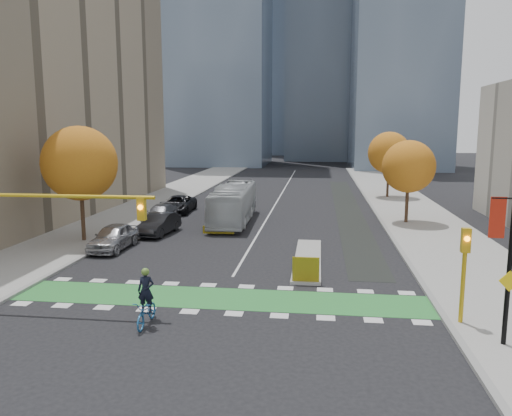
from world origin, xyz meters
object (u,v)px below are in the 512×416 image
(traffic_signal_east, at_px, (464,261))
(bus, at_px, (234,203))
(tree_east_near, at_px, (409,167))
(parked_car_c, at_px, (160,214))
(cyclist, at_px, (147,306))
(parked_car_d, at_px, (178,204))
(traffic_signal_west, at_px, (36,219))
(tree_west, at_px, (80,163))
(parked_car_a, at_px, (113,237))
(hazard_board, at_px, (306,269))
(tree_east_far, at_px, (389,153))
(parked_car_b, at_px, (159,224))

(traffic_signal_east, bearing_deg, bus, 121.58)
(tree_east_near, height_order, traffic_signal_east, tree_east_near)
(tree_east_near, xyz_separation_m, parked_car_c, (-21.00, -1.82, -4.13))
(cyclist, relative_size, bus, 0.21)
(parked_car_c, bearing_deg, parked_car_d, 90.76)
(traffic_signal_west, distance_m, traffic_signal_east, 18.48)
(traffic_signal_west, height_order, parked_car_d, traffic_signal_west)
(tree_west, bearing_deg, parked_car_a, -31.30)
(parked_car_a, bearing_deg, traffic_signal_east, -27.67)
(traffic_signal_west, relative_size, traffic_signal_east, 2.08)
(hazard_board, bearing_deg, traffic_signal_west, -158.45)
(parked_car_c, bearing_deg, bus, 9.49)
(tree_west, xyz_separation_m, traffic_signal_west, (4.07, -12.51, -1.58))
(tree_east_far, bearing_deg, bus, -131.72)
(parked_car_a, bearing_deg, tree_east_far, 53.36)
(parked_car_c, bearing_deg, traffic_signal_west, -84.61)
(tree_west, relative_size, parked_car_c, 1.63)
(hazard_board, height_order, cyclist, cyclist)
(bus, bearing_deg, cyclist, -91.05)
(parked_car_b, bearing_deg, traffic_signal_west, -85.56)
(traffic_signal_west, xyz_separation_m, parked_car_a, (-1.07, 10.69, -3.18))
(bus, distance_m, parked_car_a, 12.51)
(tree_west, bearing_deg, traffic_signal_west, -71.98)
(cyclist, bearing_deg, traffic_signal_east, 6.74)
(cyclist, xyz_separation_m, parked_car_a, (-6.65, 12.28, 0.04))
(hazard_board, xyz_separation_m, parked_car_c, (-13.00, 15.98, -0.07))
(tree_west, relative_size, tree_east_far, 1.08)
(tree_east_far, xyz_separation_m, parked_car_d, (-21.36, -12.82, -4.45))
(parked_car_c, bearing_deg, cyclist, -70.96)
(tree_east_near, bearing_deg, parked_car_d, 171.34)
(hazard_board, relative_size, parked_car_a, 0.28)
(tree_west, relative_size, traffic_signal_east, 2.01)
(traffic_signal_west, height_order, traffic_signal_east, traffic_signal_west)
(traffic_signal_west, relative_size, parked_car_c, 1.69)
(parked_car_d, bearing_deg, parked_car_b, -83.36)
(parked_car_c, relative_size, parked_car_d, 0.88)
(tree_east_far, distance_m, cyclist, 42.99)
(parked_car_d, bearing_deg, cyclist, -77.77)
(parked_car_c, bearing_deg, hazard_board, -48.44)
(traffic_signal_west, bearing_deg, parked_car_a, 95.72)
(tree_east_far, bearing_deg, parked_car_d, -149.01)
(parked_car_b, bearing_deg, parked_car_c, 112.96)
(tree_east_near, xyz_separation_m, traffic_signal_west, (-19.93, -22.51, -0.83))
(traffic_signal_east, bearing_deg, parked_car_c, 133.31)
(traffic_signal_east, distance_m, parked_car_c, 28.50)
(hazard_board, distance_m, parked_car_a, 14.31)
(hazard_board, xyz_separation_m, tree_east_near, (8.00, 17.80, 4.06))
(tree_east_far, height_order, parked_car_c, tree_east_far)
(tree_west, bearing_deg, tree_east_near, 22.62)
(traffic_signal_west, relative_size, parked_car_a, 1.70)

